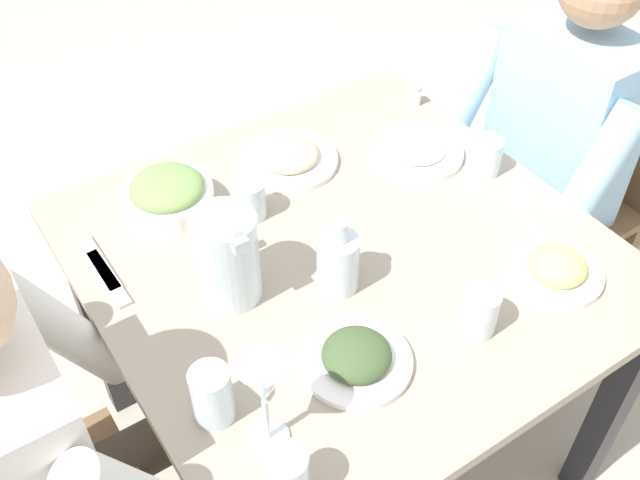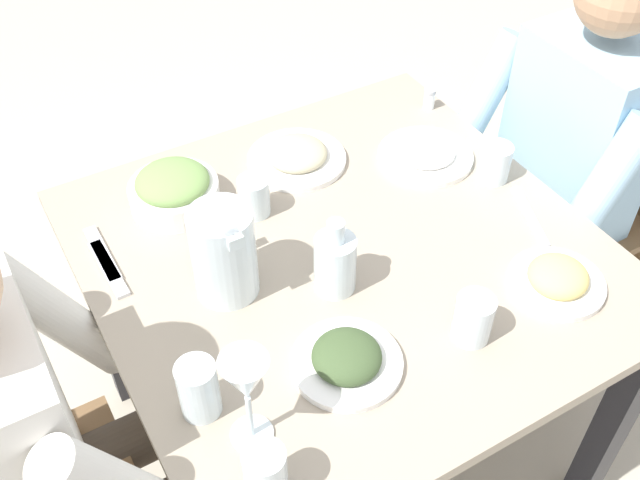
{
  "view_description": "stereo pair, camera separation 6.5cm",
  "coord_description": "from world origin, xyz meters",
  "px_view_note": "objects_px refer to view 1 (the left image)",
  "views": [
    {
      "loc": [
        -0.84,
        0.62,
        1.77
      ],
      "look_at": [
        0.02,
        0.05,
        0.76
      ],
      "focal_mm": 41.12,
      "sensor_mm": 36.0,
      "label": 1
    },
    {
      "loc": [
        -0.88,
        0.57,
        1.77
      ],
      "look_at": [
        0.02,
        0.05,
        0.76
      ],
      "focal_mm": 41.12,
      "sensor_mm": 36.0,
      "label": 2
    }
  ],
  "objects_px": {
    "water_pitcher": "(226,257)",
    "salt_shaker": "(416,95)",
    "water_glass_far_right": "(250,199)",
    "water_glass_far_left": "(486,156)",
    "plate_dolmas": "(356,357)",
    "plate_fries": "(556,268)",
    "diner_near": "(530,162)",
    "water_glass_near_left": "(212,395)",
    "plate_beans": "(289,157)",
    "diner_far": "(86,452)",
    "chair_near": "(573,179)",
    "dining_table": "(344,285)",
    "plate_yoghurt": "(416,150)",
    "wine_glass": "(263,387)",
    "oil_carafe": "(338,265)",
    "water_glass_near_right": "(287,477)",
    "water_glass_by_pitcher": "(479,311)",
    "salad_bowl": "(168,195)"
  },
  "relations": [
    {
      "from": "dining_table",
      "to": "water_glass_near_right",
      "type": "height_order",
      "value": "water_glass_near_right"
    },
    {
      "from": "water_pitcher",
      "to": "salt_shaker",
      "type": "bearing_deg",
      "value": -66.31
    },
    {
      "from": "plate_yoghurt",
      "to": "water_glass_near_right",
      "type": "bearing_deg",
      "value": 128.48
    },
    {
      "from": "dining_table",
      "to": "chair_near",
      "type": "distance_m",
      "value": 0.81
    },
    {
      "from": "plate_fries",
      "to": "water_glass_far_right",
      "type": "distance_m",
      "value": 0.63
    },
    {
      "from": "plate_fries",
      "to": "water_glass_near_right",
      "type": "height_order",
      "value": "water_glass_near_right"
    },
    {
      "from": "dining_table",
      "to": "diner_near",
      "type": "relative_size",
      "value": 0.83
    },
    {
      "from": "plate_beans",
      "to": "oil_carafe",
      "type": "relative_size",
      "value": 1.37
    },
    {
      "from": "diner_far",
      "to": "oil_carafe",
      "type": "relative_size",
      "value": 7.17
    },
    {
      "from": "water_glass_near_right",
      "to": "oil_carafe",
      "type": "distance_m",
      "value": 0.43
    },
    {
      "from": "diner_far",
      "to": "diner_near",
      "type": "bearing_deg",
      "value": -82.72
    },
    {
      "from": "water_glass_far_left",
      "to": "oil_carafe",
      "type": "height_order",
      "value": "oil_carafe"
    },
    {
      "from": "diner_near",
      "to": "plate_dolmas",
      "type": "distance_m",
      "value": 0.81
    },
    {
      "from": "water_glass_far_right",
      "to": "plate_beans",
      "type": "bearing_deg",
      "value": -56.24
    },
    {
      "from": "salad_bowl",
      "to": "water_glass_near_right",
      "type": "height_order",
      "value": "water_glass_near_right"
    },
    {
      "from": "water_glass_far_right",
      "to": "water_glass_far_left",
      "type": "xyz_separation_m",
      "value": [
        -0.16,
        -0.51,
        -0.0
      ]
    },
    {
      "from": "plate_beans",
      "to": "salt_shaker",
      "type": "distance_m",
      "value": 0.39
    },
    {
      "from": "diner_near",
      "to": "water_glass_by_pitcher",
      "type": "bearing_deg",
      "value": 124.39
    },
    {
      "from": "plate_dolmas",
      "to": "plate_fries",
      "type": "bearing_deg",
      "value": -95.21
    },
    {
      "from": "diner_near",
      "to": "salt_shaker",
      "type": "height_order",
      "value": "diner_near"
    },
    {
      "from": "plate_fries",
      "to": "plate_yoghurt",
      "type": "bearing_deg",
      "value": -2.09
    },
    {
      "from": "plate_yoghurt",
      "to": "oil_carafe",
      "type": "bearing_deg",
      "value": 121.56
    },
    {
      "from": "water_glass_far_right",
      "to": "water_glass_by_pitcher",
      "type": "bearing_deg",
      "value": -159.23
    },
    {
      "from": "diner_near",
      "to": "water_glass_near_left",
      "type": "relative_size",
      "value": 10.63
    },
    {
      "from": "diner_near",
      "to": "plate_beans",
      "type": "height_order",
      "value": "diner_near"
    },
    {
      "from": "plate_fries",
      "to": "water_glass_near_left",
      "type": "xyz_separation_m",
      "value": [
        0.09,
        0.7,
        0.04
      ]
    },
    {
      "from": "water_glass_far_right",
      "to": "wine_glass",
      "type": "xyz_separation_m",
      "value": [
        -0.48,
        0.24,
        0.1
      ]
    },
    {
      "from": "diner_far",
      "to": "water_glass_far_right",
      "type": "xyz_separation_m",
      "value": [
        0.29,
        -0.49,
        0.12
      ]
    },
    {
      "from": "water_glass_near_left",
      "to": "water_glass_far_left",
      "type": "height_order",
      "value": "water_glass_near_left"
    },
    {
      "from": "water_glass_far_right",
      "to": "water_glass_by_pitcher",
      "type": "xyz_separation_m",
      "value": [
        -0.49,
        -0.19,
        0.0
      ]
    },
    {
      "from": "dining_table",
      "to": "chair_near",
      "type": "relative_size",
      "value": 1.11
    },
    {
      "from": "water_glass_far_right",
      "to": "water_glass_far_left",
      "type": "bearing_deg",
      "value": -107.64
    },
    {
      "from": "diner_near",
      "to": "water_glass_near_right",
      "type": "distance_m",
      "value": 1.07
    },
    {
      "from": "dining_table",
      "to": "plate_beans",
      "type": "relative_size",
      "value": 4.36
    },
    {
      "from": "diner_near",
      "to": "water_glass_far_right",
      "type": "distance_m",
      "value": 0.73
    },
    {
      "from": "diner_far",
      "to": "water_pitcher",
      "type": "xyz_separation_m",
      "value": [
        0.12,
        -0.35,
        0.17
      ]
    },
    {
      "from": "water_pitcher",
      "to": "plate_dolmas",
      "type": "xyz_separation_m",
      "value": [
        -0.27,
        -0.1,
        -0.08
      ]
    },
    {
      "from": "plate_dolmas",
      "to": "wine_glass",
      "type": "relative_size",
      "value": 1.0
    },
    {
      "from": "water_glass_by_pitcher",
      "to": "water_glass_near_left",
      "type": "height_order",
      "value": "water_glass_near_left"
    },
    {
      "from": "salad_bowl",
      "to": "water_glass_far_right",
      "type": "height_order",
      "value": "salad_bowl"
    },
    {
      "from": "diner_near",
      "to": "water_glass_near_left",
      "type": "xyz_separation_m",
      "value": [
        -0.25,
        1.0,
        0.13
      ]
    },
    {
      "from": "water_glass_near_left",
      "to": "diner_near",
      "type": "bearing_deg",
      "value": -75.65
    },
    {
      "from": "salt_shaker",
      "to": "chair_near",
      "type": "bearing_deg",
      "value": -127.17
    },
    {
      "from": "plate_yoghurt",
      "to": "water_glass_far_left",
      "type": "height_order",
      "value": "water_glass_far_left"
    },
    {
      "from": "dining_table",
      "to": "water_glass_by_pitcher",
      "type": "xyz_separation_m",
      "value": [
        -0.3,
        -0.08,
        0.15
      ]
    },
    {
      "from": "plate_yoghurt",
      "to": "wine_glass",
      "type": "xyz_separation_m",
      "value": [
        -0.45,
        0.66,
        0.13
      ]
    },
    {
      "from": "salad_bowl",
      "to": "water_glass_far_right",
      "type": "xyz_separation_m",
      "value": [
        -0.11,
        -0.14,
        0.0
      ]
    },
    {
      "from": "diner_near",
      "to": "water_glass_near_left",
      "type": "height_order",
      "value": "diner_near"
    },
    {
      "from": "plate_beans",
      "to": "salt_shaker",
      "type": "bearing_deg",
      "value": -86.04
    },
    {
      "from": "plate_yoghurt",
      "to": "water_glass_far_right",
      "type": "distance_m",
      "value": 0.42
    }
  ]
}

